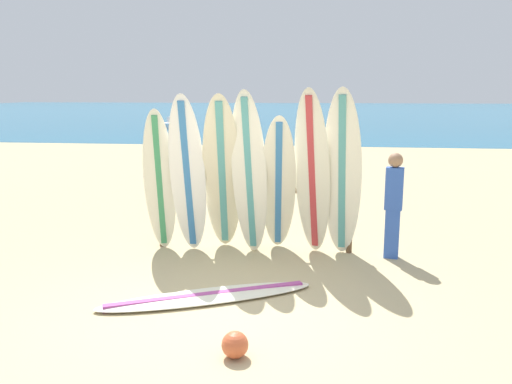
{
  "coord_description": "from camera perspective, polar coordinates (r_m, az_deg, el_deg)",
  "views": [
    {
      "loc": [
        1.11,
        -5.33,
        2.45
      ],
      "look_at": [
        0.1,
        2.81,
        0.85
      ],
      "focal_mm": 36.84,
      "sensor_mm": 36.0,
      "label": 1
    }
  ],
  "objects": [
    {
      "name": "surfboard_rack",
      "position": [
        8.09,
        -0.26,
        -1.35
      ],
      "size": [
        3.04,
        0.09,
        1.1
      ],
      "color": "brown",
      "rests_on": "ground"
    },
    {
      "name": "surfboard_leaning_center",
      "position": [
        7.58,
        -0.73,
        1.8
      ],
      "size": [
        0.57,
        0.77,
        2.47
      ],
      "color": "white",
      "rests_on": "ground"
    },
    {
      "name": "surfboard_leaning_left",
      "position": [
        7.76,
        -7.43,
        1.72
      ],
      "size": [
        0.56,
        0.76,
        2.42
      ],
      "color": "white",
      "rests_on": "ground"
    },
    {
      "name": "surfboard_lying_on_sand",
      "position": [
        6.4,
        -5.27,
        -11.2
      ],
      "size": [
        2.59,
        1.56,
        0.08
      ],
      "color": "silver",
      "rests_on": "ground"
    },
    {
      "name": "ocean_water",
      "position": [
        63.39,
        6.1,
        8.72
      ],
      "size": [
        120.0,
        80.0,
        0.01
      ],
      "primitive_type": "cube",
      "color": "#196B93",
      "rests_on": "ground"
    },
    {
      "name": "surfboard_leaning_far_left",
      "position": [
        7.94,
        -10.42,
        1.08
      ],
      "size": [
        0.57,
        0.72,
        2.21
      ],
      "color": "silver",
      "rests_on": "ground"
    },
    {
      "name": "surfboard_leaning_center_right",
      "position": [
        7.71,
        2.45,
        0.67
      ],
      "size": [
        0.6,
        1.11,
        2.13
      ],
      "color": "silver",
      "rests_on": "ground"
    },
    {
      "name": "surfboard_leaning_right",
      "position": [
        7.59,
        6.14,
        1.85
      ],
      "size": [
        0.65,
        0.93,
        2.5
      ],
      "color": "silver",
      "rests_on": "ground"
    },
    {
      "name": "beachgoer_standing",
      "position": [
        7.9,
        14.71,
        -0.94
      ],
      "size": [
        0.28,
        0.21,
        1.57
      ],
      "color": "#3359B2",
      "rests_on": "ground"
    },
    {
      "name": "small_boat_offshore",
      "position": [
        35.55,
        -8.75,
        7.34
      ],
      "size": [
        1.96,
        2.63,
        0.71
      ],
      "color": "silver",
      "rests_on": "ocean_water"
    },
    {
      "name": "ground_plane",
      "position": [
        5.97,
        -4.38,
        -13.23
      ],
      "size": [
        120.0,
        120.0,
        0.0
      ],
      "primitive_type": "plane",
      "color": "tan"
    },
    {
      "name": "surfboard_leaning_center_left",
      "position": [
        7.72,
        -3.69,
        1.77
      ],
      "size": [
        0.69,
        1.18,
        2.42
      ],
      "color": "beige",
      "rests_on": "ground"
    },
    {
      "name": "surfboard_leaning_far_right",
      "position": [
        7.6,
        9.34,
        1.81
      ],
      "size": [
        0.64,
        0.82,
        2.5
      ],
      "color": "white",
      "rests_on": "ground"
    },
    {
      "name": "beach_ball",
      "position": [
        5.07,
        -2.3,
        -16.24
      ],
      "size": [
        0.25,
        0.25,
        0.25
      ],
      "primitive_type": "sphere",
      "color": "#CC5933",
      "rests_on": "ground"
    }
  ]
}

